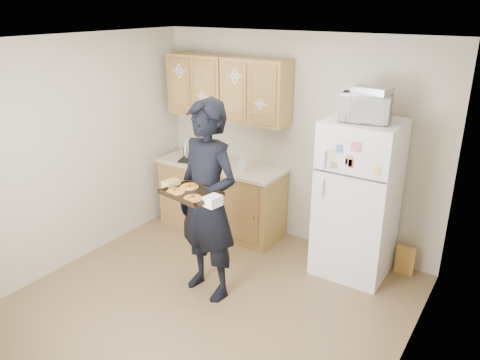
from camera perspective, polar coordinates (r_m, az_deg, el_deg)
name	(u,v)px	position (r m, az deg, el deg)	size (l,w,h in m)	color
floor	(206,306)	(4.77, -4.15, -15.06)	(3.60, 3.60, 0.00)	brown
ceiling	(198,42)	(3.88, -5.14, 16.45)	(3.60, 3.60, 0.00)	white
wall_back	(294,141)	(5.61, 6.66, 4.77)	(3.60, 0.04, 2.50)	#B5AB93
wall_front	(16,284)	(3.10, -25.66, -11.31)	(3.60, 0.04, 2.50)	#B5AB93
wall_left	(70,154)	(5.40, -19.98, 2.96)	(0.04, 3.60, 2.50)	#B5AB93
wall_right	(410,241)	(3.46, 20.00, -6.97)	(0.04, 3.60, 2.50)	#B5AB93
refrigerator	(358,199)	(5.08, 14.16, -2.28)	(0.75, 0.70, 1.70)	white
base_cabinet	(222,198)	(6.04, -2.26, -2.18)	(1.60, 0.60, 0.86)	olive
countertop	(221,165)	(5.88, -2.32, 1.86)	(1.64, 0.64, 0.04)	beige
upper_cab_left	(200,85)	(5.99, -4.89, 11.48)	(0.80, 0.33, 0.75)	olive
upper_cab_right	(256,91)	(5.53, 1.98, 10.76)	(0.80, 0.33, 0.75)	olive
cereal_box	(405,260)	(5.48, 19.51, -9.20)	(0.20, 0.07, 0.32)	gold
person	(207,202)	(4.51, -4.00, -2.69)	(0.73, 0.48, 1.99)	black
baking_tray	(191,194)	(4.19, -5.97, -1.68)	(0.49, 0.36, 0.04)	black
pizza_front_left	(176,191)	(4.21, -7.86, -1.36)	(0.16, 0.16, 0.02)	orange
pizza_front_right	(193,198)	(4.05, -5.75, -2.20)	(0.16, 0.16, 0.02)	orange
pizza_back_left	(189,186)	(4.31, -6.19, -0.76)	(0.16, 0.16, 0.02)	orange
microwave	(365,108)	(4.75, 15.04, 8.48)	(0.48, 0.32, 0.27)	white
foil_pan	(372,90)	(4.73, 15.82, 10.47)	(0.35, 0.24, 0.07)	#AAAAB1
dish_rack	(198,154)	(5.99, -5.11, 3.24)	(0.45, 0.33, 0.18)	black
bowl	(201,157)	(5.97, -4.81, 2.81)	(0.22, 0.22, 0.05)	white
soap_bottle	(242,164)	(5.58, 0.29, 1.99)	(0.08, 0.08, 0.17)	white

